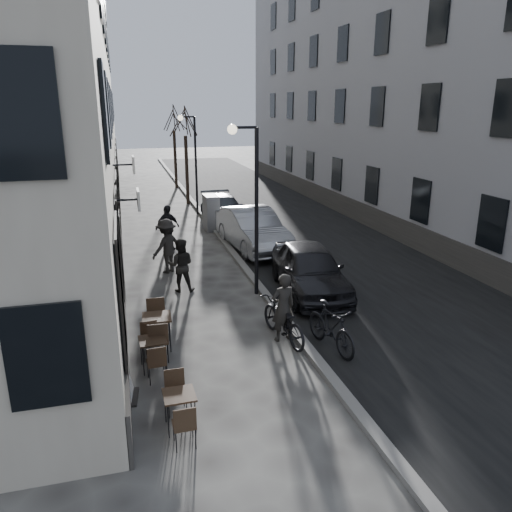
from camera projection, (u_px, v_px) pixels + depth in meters
name	position (u px, v px, depth m)	size (l,w,h in m)	color
ground	(335.00, 400.00, 9.92)	(120.00, 120.00, 0.00)	#3D3A37
road	(278.00, 218.00, 25.65)	(7.30, 60.00, 0.00)	black
kerb	(208.00, 221.00, 24.72)	(0.25, 60.00, 0.12)	slate
building_left	(57.00, 46.00, 21.31)	(4.00, 35.00, 16.00)	#A59D8A
building_right	(384.00, 55.00, 25.17)	(4.00, 35.00, 16.00)	gray
streetlamp_near	(251.00, 193.00, 14.49)	(0.90, 0.28, 5.09)	black
streetlamp_far	(192.00, 154.00, 25.56)	(0.90, 0.28, 5.09)	black
tree_near	(185.00, 122.00, 27.91)	(2.40, 2.40, 5.70)	black
tree_far	(173.00, 119.00, 33.45)	(2.40, 2.40, 5.70)	black
bistro_set_a	(180.00, 407.00, 8.94)	(0.58, 1.40, 0.82)	black
bistro_set_b	(153.00, 351.00, 10.96)	(0.61, 1.45, 0.84)	black
bistro_set_c	(157.00, 329.00, 11.88)	(0.70, 1.66, 0.97)	black
sign_board	(125.00, 378.00, 9.81)	(0.46, 0.70, 1.15)	black
utility_cabinet	(211.00, 213.00, 22.99)	(0.60, 1.09, 1.63)	slate
bicycle	(283.00, 320.00, 12.28)	(0.70, 2.02, 1.06)	black
cyclist_rider	(283.00, 307.00, 12.18)	(0.63, 0.42, 1.74)	black
pedestrian_near	(181.00, 265.00, 15.45)	(0.82, 0.64, 1.68)	black
pedestrian_mid	(167.00, 246.00, 17.15)	(1.22, 0.70, 1.89)	#262421
pedestrian_far	(167.00, 228.00, 19.81)	(1.07, 0.44, 1.82)	black
car_near	(310.00, 269.00, 15.34)	(1.79, 4.46, 1.52)	black
car_mid	(252.00, 229.00, 20.00)	(1.72, 4.93, 1.62)	#919499
car_far	(223.00, 209.00, 24.77)	(1.78, 4.37, 1.27)	#3B3F46
moped	(331.00, 328.00, 11.78)	(0.54, 1.90, 1.14)	black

